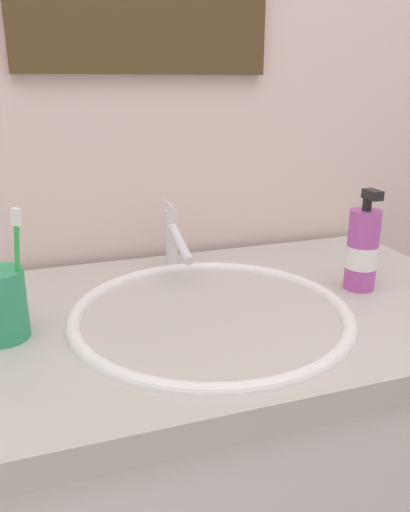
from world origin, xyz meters
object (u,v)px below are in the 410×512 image
at_px(toothbrush_green, 17,265).
at_px(soap_dispenser, 362,250).
at_px(faucet, 174,239).
at_px(toothbrush_cup, 1,305).

distance_m(toothbrush_green, soap_dispenser, 0.58).
xyz_separation_m(faucet, toothbrush_cup, (-0.31, -0.19, -0.01)).
bearing_deg(toothbrush_green, faucet, 35.53).
height_order(faucet, soap_dispenser, soap_dispenser).
xyz_separation_m(toothbrush_cup, soap_dispenser, (0.60, -0.00, 0.02)).
xyz_separation_m(faucet, soap_dispenser, (0.29, -0.20, 0.01)).
height_order(faucet, toothbrush_cup, faucet).
xyz_separation_m(toothbrush_cup, toothbrush_green, (0.03, -0.01, 0.06)).
height_order(toothbrush_cup, toothbrush_green, toothbrush_green).
bearing_deg(soap_dispenser, toothbrush_green, -179.52).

